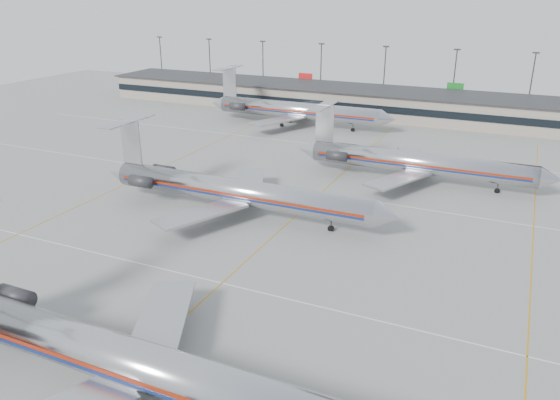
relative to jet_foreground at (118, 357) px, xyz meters
The scene contains 8 objects.
ground 8.88m from the jet_foreground, 101.24° to the left, with size 260.00×260.00×0.00m, color gray.
apron_markings 18.41m from the jet_foreground, 95.05° to the left, with size 160.00×0.15×0.02m, color silver.
terminal 106.00m from the jet_foreground, 90.86° to the left, with size 162.00×17.00×6.25m.
light_mast_row 120.13m from the jet_foreground, 90.76° to the left, with size 163.60×0.40×15.28m.
jet_foreground is the anchor object (origin of this frame).
jet_second_row 36.85m from the jet_foreground, 105.51° to the left, with size 44.82×26.39×11.73m.
jet_third_row 60.21m from the jet_foreground, 80.41° to the left, with size 41.60×25.59×11.38m.
jet_back_row 90.16m from the jet_foreground, 104.60° to the left, with size 44.94×27.64×12.29m.
Camera 1 is at (26.70, -33.78, 29.32)m, focal length 35.00 mm.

